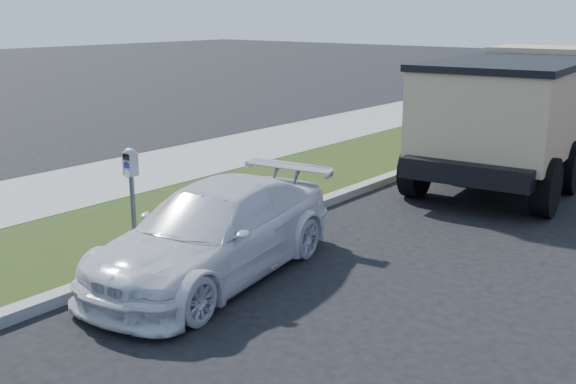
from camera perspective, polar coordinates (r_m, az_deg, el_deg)
The scene contains 5 objects.
ground at distance 8.57m, azimuth 3.13°, elevation -9.37°, with size 120.00×120.00×0.00m, color black.
streetside at distance 13.55m, azimuth -11.12°, elevation -0.09°, with size 6.12×50.00×0.15m.
parking_meter at distance 9.87m, azimuth -13.14°, elevation 1.24°, with size 0.21×0.15×1.53m.
white_wagon at distance 9.26m, azimuth -6.06°, elevation -3.38°, with size 1.75×4.31×1.25m, color silver.
dump_truck at distance 15.52m, azimuth 19.20°, elevation 6.79°, with size 3.39×7.20×2.73m.
Camera 1 is at (4.53, -6.35, 3.53)m, focal length 42.00 mm.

